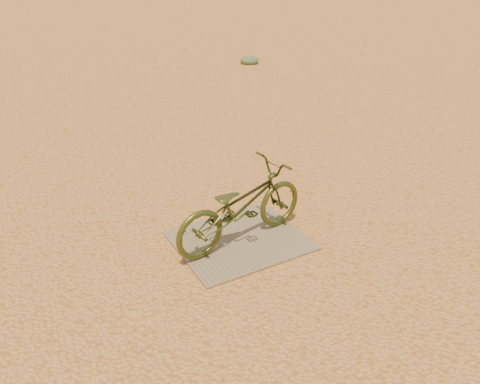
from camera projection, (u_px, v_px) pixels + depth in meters
ground at (286, 231)px, 5.22m from camera, size 120.00×120.00×0.00m
plywood_board at (240, 240)px, 5.04m from camera, size 1.34×1.12×0.02m
bicycle at (241, 206)px, 4.84m from camera, size 1.65×0.78×0.84m
kale_b at (249, 63)px, 13.07m from camera, size 0.51×0.51×0.28m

